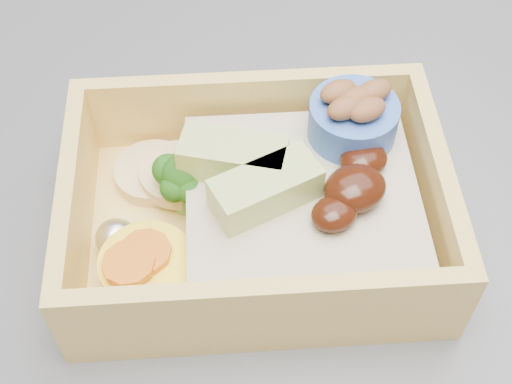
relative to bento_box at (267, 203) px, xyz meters
name	(u,v)px	position (x,y,z in m)	size (l,w,h in m)	color
bento_box	(267,203)	(0.00, 0.00, 0.00)	(0.24, 0.21, 0.07)	#EBC161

